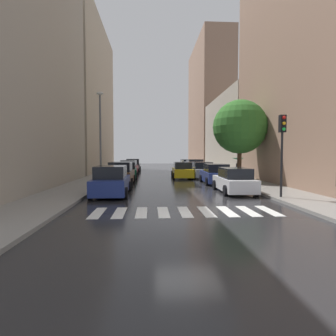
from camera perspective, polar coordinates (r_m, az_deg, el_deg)
The scene contains 23 objects.
ground_plane at distance 34.50m, azimuth -1.20°, elevation -1.15°, with size 28.00×72.00×0.04m, color #242427.
sidewalk_left at distance 34.84m, azimuth -11.94°, elevation -1.01°, with size 3.00×72.00×0.15m, color gray.
sidewalk_right at distance 35.36m, azimuth 9.39°, elevation -0.93°, with size 3.00×72.00×0.15m, color gray.
crosswalk_stripes at distance 11.74m, azimuth 3.47°, elevation -8.98°, with size 7.65×2.20×0.01m.
building_left_mid at distance 41.40m, azimuth -17.38°, elevation 13.62°, with size 6.00×20.64×20.41m, color #B2A38C.
building_right_near at distance 25.31m, azimuth 28.07°, elevation 21.07°, with size 6.00×17.82×20.91m, color #8C6B56.
building_right_mid at distance 40.71m, azimuth 14.31°, elevation 6.77°, with size 6.00×17.98×10.45m, color #9E9384.
building_right_far at distance 61.19m, azimuth 8.41°, elevation 12.57°, with size 6.00×20.43×25.44m, color #8C6B56.
parked_car_left_nearest at distance 16.61m, azimuth -11.55°, elevation -2.73°, with size 2.14×4.68×1.73m.
parked_car_left_second at distance 22.19m, azimuth -9.63°, elevation -1.23°, with size 2.09×4.60×1.80m.
parked_car_left_third at distance 27.54m, azimuth -8.54°, elevation -0.55°, with size 2.30×4.38×1.65m.
parked_car_left_fourth at distance 32.79m, azimuth -8.03°, elevation 0.03°, with size 2.22×4.80×1.69m.
parked_car_left_fifth at distance 39.16m, azimuth -7.19°, elevation 0.53°, with size 2.21×4.21×1.73m.
parked_car_right_nearest at distance 17.85m, azimuth 13.43°, elevation -2.60°, with size 2.06×4.55×1.56m.
parked_car_right_second at distance 22.88m, azimuth 9.74°, elevation -1.30°, with size 2.14×4.23×1.62m.
parked_car_right_third at distance 28.29m, azimuth 6.90°, elevation -0.48°, with size 2.16×4.75×1.61m.
parked_car_right_fourth at distance 33.79m, azimuth 5.43°, elevation 0.19°, with size 2.21×4.41×1.78m.
parked_car_right_fifth at distance 40.08m, azimuth 3.86°, elevation 0.55°, with size 2.24×4.50×1.64m.
taxi_midroad at distance 27.74m, azimuth 2.98°, elevation -0.52°, with size 2.16×4.61×1.81m.
pedestrian_near_tree at distance 25.95m, azimuth 14.21°, elevation 1.04°, with size 1.16×1.16×1.91m.
street_tree_right at distance 24.33m, azimuth 14.54°, elevation 8.17°, with size 4.51×4.51×6.81m.
traffic_light_right_corner at distance 15.72m, azimuth 22.45°, elevation 5.84°, with size 0.30×0.42×4.30m.
lamp_post_left at distance 23.65m, azimuth -13.74°, elevation 7.51°, with size 0.60×0.28×7.33m.
Camera 1 is at (-1.41, -10.38, 2.42)m, focal length 29.65 mm.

